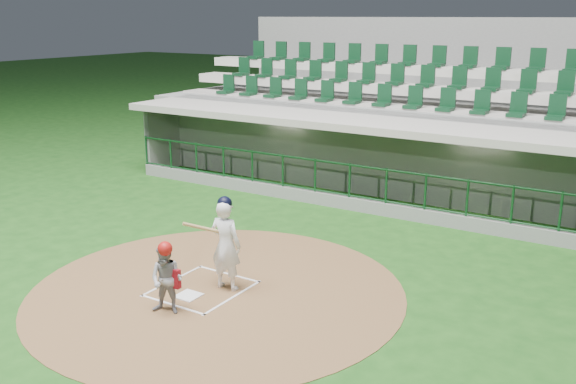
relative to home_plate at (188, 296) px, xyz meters
name	(u,v)px	position (x,y,z in m)	size (l,w,h in m)	color
ground	(212,284)	(0.00, 0.70, -0.02)	(120.00, 120.00, 0.00)	#174413
dirt_circle	(217,291)	(0.30, 0.50, -0.02)	(7.20, 7.20, 0.01)	brown
home_plate	(188,296)	(0.00, 0.00, 0.00)	(0.43, 0.43, 0.02)	white
batter_box_chalk	(202,288)	(0.00, 0.40, 0.00)	(1.55, 1.80, 0.01)	silver
dugout_structure	(379,162)	(0.01, 8.51, 0.94)	(16.40, 3.70, 3.00)	gray
seating_deck	(418,131)	(0.00, 11.61, 1.40)	(17.00, 6.72, 5.15)	gray
batter	(226,243)	(0.39, 0.68, 0.91)	(0.88, 0.88, 1.85)	white
catcher	(167,278)	(0.14, -0.70, 0.64)	(0.72, 0.63, 1.34)	#929297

